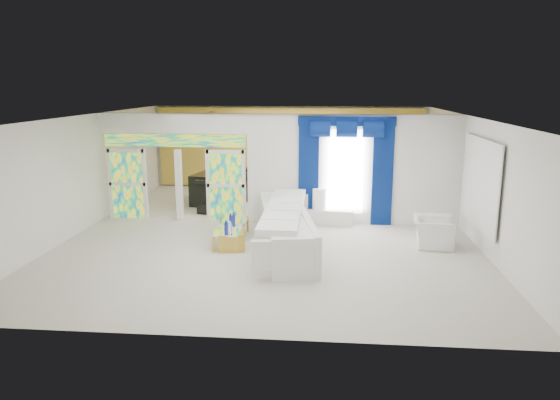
# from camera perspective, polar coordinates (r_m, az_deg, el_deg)

# --- Properties ---
(floor) EXTENTS (12.00, 12.00, 0.00)m
(floor) POSITION_cam_1_polar(r_m,az_deg,el_deg) (13.80, -0.80, -3.36)
(floor) COLOR #B7AF9E
(floor) RESTS_ON ground
(dividing_wall) EXTENTS (5.70, 0.18, 3.00)m
(dividing_wall) POSITION_cam_1_polar(r_m,az_deg,el_deg) (14.41, 8.15, 3.30)
(dividing_wall) COLOR white
(dividing_wall) RESTS_ON ground
(dividing_header) EXTENTS (4.30, 0.18, 0.55)m
(dividing_header) POSITION_cam_1_polar(r_m,az_deg,el_deg) (14.86, -11.54, 8.21)
(dividing_header) COLOR white
(dividing_header) RESTS_ON dividing_wall
(stained_panel_left) EXTENTS (0.95, 0.04, 2.00)m
(stained_panel_left) POSITION_cam_1_polar(r_m,az_deg,el_deg) (15.54, -16.31, 1.72)
(stained_panel_left) COLOR #994C3F
(stained_panel_left) RESTS_ON ground
(stained_panel_right) EXTENTS (0.95, 0.04, 2.00)m
(stained_panel_right) POSITION_cam_1_polar(r_m,az_deg,el_deg) (14.74, -5.93, 1.60)
(stained_panel_right) COLOR #994C3F
(stained_panel_right) RESTS_ON ground
(stained_transom) EXTENTS (4.00, 0.05, 0.35)m
(stained_transom) POSITION_cam_1_polar(r_m,az_deg,el_deg) (14.90, -11.46, 6.39)
(stained_transom) COLOR #994C3F
(stained_transom) RESTS_ON dividing_header
(window_pane) EXTENTS (1.00, 0.02, 2.30)m
(window_pane) POSITION_cam_1_polar(r_m,az_deg,el_deg) (14.31, 7.16, 3.06)
(window_pane) COLOR white
(window_pane) RESTS_ON dividing_wall
(blue_drape_left) EXTENTS (0.55, 0.10, 2.80)m
(blue_drape_left) POSITION_cam_1_polar(r_m,az_deg,el_deg) (14.28, 3.14, 2.92)
(blue_drape_left) COLOR #031448
(blue_drape_left) RESTS_ON ground
(blue_drape_right) EXTENTS (0.55, 0.10, 2.80)m
(blue_drape_right) POSITION_cam_1_polar(r_m,az_deg,el_deg) (14.36, 11.15, 2.75)
(blue_drape_right) COLOR #031448
(blue_drape_right) RESTS_ON ground
(blue_pelmet) EXTENTS (2.60, 0.12, 0.25)m
(blue_pelmet) POSITION_cam_1_polar(r_m,az_deg,el_deg) (14.12, 7.32, 8.54)
(blue_pelmet) COLOR #031448
(blue_pelmet) RESTS_ON dividing_wall
(wall_mirror) EXTENTS (0.04, 2.70, 1.90)m
(wall_mirror) POSITION_cam_1_polar(r_m,az_deg,el_deg) (12.91, 21.07, 1.74)
(wall_mirror) COLOR white
(wall_mirror) RESTS_ON ground
(gold_curtains) EXTENTS (9.70, 0.12, 2.90)m
(gold_curtains) POSITION_cam_1_polar(r_m,az_deg,el_deg) (19.29, 0.99, 5.74)
(gold_curtains) COLOR gold
(gold_curtains) RESTS_ON ground
(white_sofa) EXTENTS (1.76, 4.66, 0.87)m
(white_sofa) POSITION_cam_1_polar(r_m,az_deg,el_deg) (12.34, 0.60, -3.19)
(white_sofa) COLOR white
(white_sofa) RESTS_ON ground
(coffee_table) EXTENTS (0.91, 1.88, 0.40)m
(coffee_table) POSITION_cam_1_polar(r_m,az_deg,el_deg) (12.86, -5.32, -3.67)
(coffee_table) COLOR gold
(coffee_table) RESTS_ON ground
(console_table) EXTENTS (1.27, 0.49, 0.41)m
(console_table) POSITION_cam_1_polar(r_m,az_deg,el_deg) (14.43, 5.47, -1.86)
(console_table) COLOR white
(console_table) RESTS_ON ground
(table_lamp) EXTENTS (0.36, 0.36, 0.58)m
(table_lamp) POSITION_cam_1_polar(r_m,az_deg,el_deg) (14.31, 4.31, 0.08)
(table_lamp) COLOR white
(table_lamp) RESTS_ON console_table
(armchair) EXTENTS (1.03, 1.14, 0.68)m
(armchair) POSITION_cam_1_polar(r_m,az_deg,el_deg) (12.96, 16.37, -3.38)
(armchair) COLOR white
(armchair) RESTS_ON ground
(grand_piano) EXTENTS (1.84, 2.21, 0.99)m
(grand_piano) POSITION_cam_1_polar(r_m,az_deg,el_deg) (17.11, -6.30, 1.38)
(grand_piano) COLOR black
(grand_piano) RESTS_ON ground
(piano_bench) EXTENTS (0.91, 0.50, 0.29)m
(piano_bench) POSITION_cam_1_polar(r_m,az_deg,el_deg) (15.66, -7.41, -1.00)
(piano_bench) COLOR black
(piano_bench) RESTS_ON ground
(tv_console) EXTENTS (0.57, 0.53, 0.76)m
(tv_console) POSITION_cam_1_polar(r_m,az_deg,el_deg) (16.92, -16.01, 0.44)
(tv_console) COLOR tan
(tv_console) RESTS_ON ground
(chandelier) EXTENTS (0.60, 0.60, 0.60)m
(chandelier) POSITION_cam_1_polar(r_m,az_deg,el_deg) (17.04, -7.44, 8.63)
(chandelier) COLOR gold
(chandelier) RESTS_ON ceiling
(decanters) EXTENTS (0.13, 1.17, 0.26)m
(decanters) POSITION_cam_1_polar(r_m,az_deg,el_deg) (12.62, -5.53, -2.57)
(decanters) COLOR white
(decanters) RESTS_ON coffee_table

